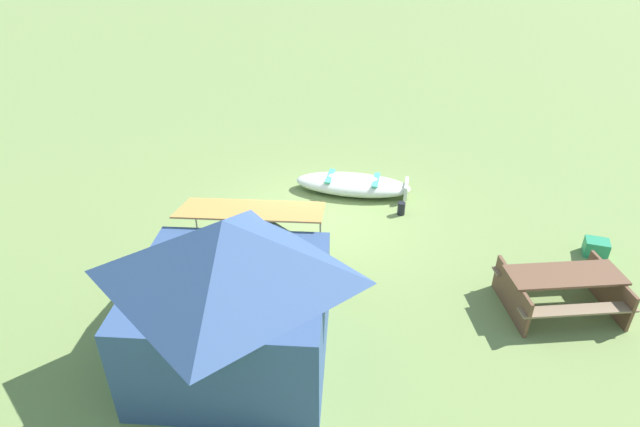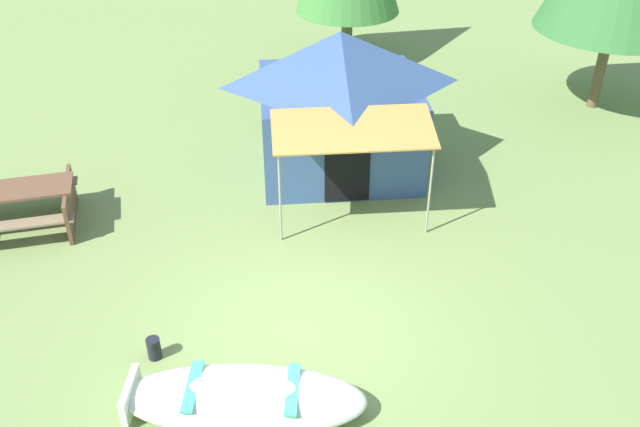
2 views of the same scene
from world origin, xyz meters
name	(u,v)px [view 2 (image 2 of 2)]	position (x,y,z in m)	size (l,w,h in m)	color
ground_plane	(300,327)	(0.00, 0.00, 0.00)	(80.00, 80.00, 0.00)	#768F4E
beached_rowboat	(242,398)	(-0.69, -1.42, 0.23)	(2.93, 1.23, 0.45)	silver
canvas_cabin_tent	(339,100)	(0.77, 4.37, 1.33)	(3.13, 3.90, 2.57)	#365284
picnic_table	(11,204)	(-4.56, 2.50, 0.47)	(2.21, 1.77, 0.74)	brown
fuel_can	(154,348)	(-1.86, -0.49, 0.15)	(0.18, 0.18, 0.30)	black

